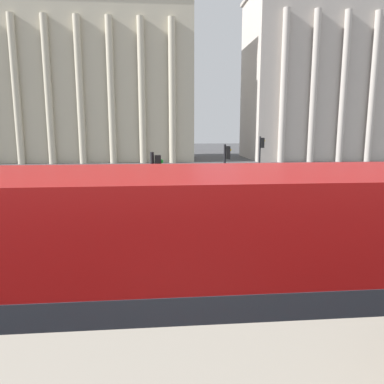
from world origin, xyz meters
TOP-DOWN VIEW (x-y plane):
  - double_decker_bus at (0.13, 3.52)m, footprint 11.09×2.74m
  - plaza_building_left at (-10.27, 53.37)m, footprint 29.80×11.53m
  - plaza_building_right at (28.16, 53.20)m, footprint 31.16×12.73m
  - traffic_light_near at (-0.70, 9.95)m, footprint 0.42×0.24m
  - traffic_light_mid at (3.09, 17.90)m, footprint 0.42×0.24m
  - traffic_light_far at (6.62, 23.71)m, footprint 0.42×0.24m
  - car_navy at (-3.09, 17.66)m, footprint 4.20×1.93m
  - car_maroon at (1.64, 28.40)m, footprint 4.20×1.93m
  - pedestrian_olive at (5.98, 17.83)m, footprint 0.32×0.32m

SIDE VIEW (x-z plane):
  - car_navy at x=-3.09m, z-range 0.02..1.37m
  - car_maroon at x=1.64m, z-range 0.02..1.37m
  - pedestrian_olive at x=5.98m, z-range 0.13..1.84m
  - double_decker_bus at x=0.13m, z-range 0.25..4.48m
  - traffic_light_mid at x=3.09m, z-range 0.60..4.52m
  - traffic_light_near at x=-0.70m, z-range 0.61..4.70m
  - traffic_light_far at x=6.62m, z-range 0.62..4.79m
  - plaza_building_left at x=-10.27m, z-range -0.01..22.04m
  - plaza_building_right at x=28.16m, z-range -0.01..23.47m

